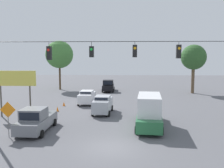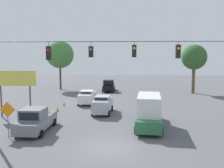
{
  "view_description": "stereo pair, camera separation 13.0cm",
  "coord_description": "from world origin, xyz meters",
  "px_view_note": "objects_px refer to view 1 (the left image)",
  "views": [
    {
      "loc": [
        -0.79,
        16.94,
        6.37
      ],
      "look_at": [
        0.54,
        -11.36,
        3.27
      ],
      "focal_mm": 40.0,
      "sensor_mm": 36.0,
      "label": 1
    },
    {
      "loc": [
        -0.92,
        16.93,
        6.37
      ],
      "look_at": [
        0.54,
        -11.36,
        3.27
      ],
      "focal_mm": 40.0,
      "sensor_mm": 36.0,
      "label": 2
    }
  ],
  "objects_px": {
    "box_truck_green_crossing_near": "(149,111)",
    "tree_horizon_left": "(59,55)",
    "roadside_billboard": "(15,82)",
    "work_zone_sign": "(8,112)",
    "sedan_silver_withflow_mid": "(103,104)",
    "sedan_white_withflow_far": "(87,97)",
    "overhead_signal_span": "(113,72)",
    "traffic_cone_second": "(50,116)",
    "traffic_cone_nearest": "(38,124)",
    "pickup_truck_black_withflow_deep": "(108,86)",
    "traffic_cone_fourth": "(64,104)",
    "traffic_cone_third": "(57,109)",
    "tree_horizon_right": "(194,58)",
    "pickup_truck_grey_parked_shoulder": "(36,120)"
  },
  "relations": [
    {
      "from": "overhead_signal_span",
      "to": "pickup_truck_grey_parked_shoulder",
      "type": "distance_m",
      "value": 8.12
    },
    {
      "from": "sedan_white_withflow_far",
      "to": "roadside_billboard",
      "type": "bearing_deg",
      "value": 49.7
    },
    {
      "from": "traffic_cone_third",
      "to": "tree_horizon_left",
      "type": "xyz_separation_m",
      "value": [
        4.69,
        -19.57,
        6.51
      ]
    },
    {
      "from": "work_zone_sign",
      "to": "tree_horizon_right",
      "type": "xyz_separation_m",
      "value": [
        -21.24,
        -25.08,
        4.25
      ]
    },
    {
      "from": "box_truck_green_crossing_near",
      "to": "traffic_cone_third",
      "type": "xyz_separation_m",
      "value": [
        10.05,
        -6.09,
        -1.19
      ]
    },
    {
      "from": "box_truck_green_crossing_near",
      "to": "traffic_cone_fourth",
      "type": "distance_m",
      "value": 13.83
    },
    {
      "from": "traffic_cone_fourth",
      "to": "roadside_billboard",
      "type": "height_order",
      "value": "roadside_billboard"
    },
    {
      "from": "pickup_truck_grey_parked_shoulder",
      "to": "roadside_billboard",
      "type": "height_order",
      "value": "roadside_billboard"
    },
    {
      "from": "sedan_white_withflow_far",
      "to": "tree_horizon_left",
      "type": "xyz_separation_m",
      "value": [
        7.45,
        -14.66,
        5.84
      ]
    },
    {
      "from": "traffic_cone_third",
      "to": "work_zone_sign",
      "type": "relative_size",
      "value": 0.2
    },
    {
      "from": "roadside_billboard",
      "to": "traffic_cone_third",
      "type": "bearing_deg",
      "value": -143.66
    },
    {
      "from": "pickup_truck_black_withflow_deep",
      "to": "traffic_cone_nearest",
      "type": "xyz_separation_m",
      "value": [
        4.89,
        24.15,
        -0.7
      ]
    },
    {
      "from": "traffic_cone_third",
      "to": "tree_horizon_left",
      "type": "bearing_deg",
      "value": -76.52
    },
    {
      "from": "tree_horizon_left",
      "to": "traffic_cone_fourth",
      "type": "bearing_deg",
      "value": 106.0
    },
    {
      "from": "traffic_cone_third",
      "to": "sedan_silver_withflow_mid",
      "type": "bearing_deg",
      "value": 172.46
    },
    {
      "from": "sedan_white_withflow_far",
      "to": "overhead_signal_span",
      "type": "bearing_deg",
      "value": 105.9
    },
    {
      "from": "work_zone_sign",
      "to": "tree_horizon_right",
      "type": "relative_size",
      "value": 0.33
    },
    {
      "from": "traffic_cone_nearest",
      "to": "tree_horizon_right",
      "type": "bearing_deg",
      "value": -131.72
    },
    {
      "from": "sedan_silver_withflow_mid",
      "to": "sedan_white_withflow_far",
      "type": "distance_m",
      "value": 6.2
    },
    {
      "from": "pickup_truck_grey_parked_shoulder",
      "to": "work_zone_sign",
      "type": "relative_size",
      "value": 1.94
    },
    {
      "from": "sedan_white_withflow_far",
      "to": "tree_horizon_left",
      "type": "height_order",
      "value": "tree_horizon_left"
    },
    {
      "from": "overhead_signal_span",
      "to": "work_zone_sign",
      "type": "height_order",
      "value": "overhead_signal_span"
    },
    {
      "from": "overhead_signal_span",
      "to": "tree_horizon_left",
      "type": "relative_size",
      "value": 2.03
    },
    {
      "from": "overhead_signal_span",
      "to": "roadside_billboard",
      "type": "bearing_deg",
      "value": -33.42
    },
    {
      "from": "box_truck_green_crossing_near",
      "to": "tree_horizon_left",
      "type": "height_order",
      "value": "tree_horizon_left"
    },
    {
      "from": "pickup_truck_grey_parked_shoulder",
      "to": "sedan_silver_withflow_mid",
      "type": "xyz_separation_m",
      "value": [
        -5.07,
        -7.2,
        0.06
      ]
    },
    {
      "from": "traffic_cone_fourth",
      "to": "work_zone_sign",
      "type": "xyz_separation_m",
      "value": [
        1.38,
        12.73,
        1.71
      ]
    },
    {
      "from": "traffic_cone_nearest",
      "to": "traffic_cone_fourth",
      "type": "height_order",
      "value": "same"
    },
    {
      "from": "sedan_silver_withflow_mid",
      "to": "sedan_white_withflow_far",
      "type": "relative_size",
      "value": 1.02
    },
    {
      "from": "traffic_cone_nearest",
      "to": "work_zone_sign",
      "type": "distance_m",
      "value": 3.59
    },
    {
      "from": "traffic_cone_third",
      "to": "traffic_cone_fourth",
      "type": "bearing_deg",
      "value": -89.57
    },
    {
      "from": "traffic_cone_fourth",
      "to": "tree_horizon_left",
      "type": "height_order",
      "value": "tree_horizon_left"
    },
    {
      "from": "tree_horizon_left",
      "to": "tree_horizon_right",
      "type": "xyz_separation_m",
      "value": [
        -24.53,
        3.92,
        -0.55
      ]
    },
    {
      "from": "traffic_cone_third",
      "to": "tree_horizon_right",
      "type": "relative_size",
      "value": 0.07
    },
    {
      "from": "roadside_billboard",
      "to": "traffic_cone_second",
      "type": "bearing_deg",
      "value": 172.47
    },
    {
      "from": "pickup_truck_black_withflow_deep",
      "to": "sedan_silver_withflow_mid",
      "type": "height_order",
      "value": "pickup_truck_black_withflow_deep"
    },
    {
      "from": "pickup_truck_black_withflow_deep",
      "to": "tree_horizon_right",
      "type": "bearing_deg",
      "value": 172.76
    },
    {
      "from": "traffic_cone_second",
      "to": "overhead_signal_span",
      "type": "bearing_deg",
      "value": 136.18
    },
    {
      "from": "pickup_truck_black_withflow_deep",
      "to": "tree_horizon_right",
      "type": "height_order",
      "value": "tree_horizon_right"
    },
    {
      "from": "pickup_truck_black_withflow_deep",
      "to": "sedan_silver_withflow_mid",
      "type": "distance_m",
      "value": 18.27
    },
    {
      "from": "overhead_signal_span",
      "to": "roadside_billboard",
      "type": "xyz_separation_m",
      "value": [
        10.67,
        -7.04,
        -1.55
      ]
    },
    {
      "from": "roadside_billboard",
      "to": "work_zone_sign",
      "type": "distance_m",
      "value": 7.28
    },
    {
      "from": "box_truck_green_crossing_near",
      "to": "traffic_cone_second",
      "type": "relative_size",
      "value": 12.88
    },
    {
      "from": "pickup_truck_black_withflow_deep",
      "to": "box_truck_green_crossing_near",
      "type": "relative_size",
      "value": 0.75
    },
    {
      "from": "pickup_truck_grey_parked_shoulder",
      "to": "sedan_white_withflow_far",
      "type": "height_order",
      "value": "pickup_truck_grey_parked_shoulder"
    },
    {
      "from": "work_zone_sign",
      "to": "tree_horizon_left",
      "type": "xyz_separation_m",
      "value": [
        3.29,
        -29.0,
        4.8
      ]
    },
    {
      "from": "overhead_signal_span",
      "to": "traffic_cone_second",
      "type": "xyz_separation_m",
      "value": [
        6.81,
        -6.53,
        -4.98
      ]
    },
    {
      "from": "traffic_cone_second",
      "to": "roadside_billboard",
      "type": "bearing_deg",
      "value": -7.53
    },
    {
      "from": "traffic_cone_fourth",
      "to": "work_zone_sign",
      "type": "height_order",
      "value": "work_zone_sign"
    },
    {
      "from": "traffic_cone_fourth",
      "to": "tree_horizon_left",
      "type": "relative_size",
      "value": 0.06
    }
  ]
}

